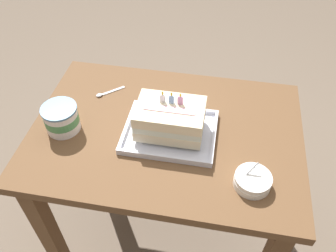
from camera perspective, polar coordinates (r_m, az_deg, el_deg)
The scene contains 7 objects.
ground_plane at distance 1.89m, azimuth -0.23°, elevation -16.68°, with size 8.00×8.00×0.00m, color #6B5B4C.
dining_table at distance 1.37m, azimuth -0.31°, elevation -4.45°, with size 0.98×0.69×0.76m.
foil_tray at distance 1.25m, azimuth 0.33°, elevation -1.07°, with size 0.32×0.26×0.02m.
birthday_cake at distance 1.20m, azimuth 0.35°, elevation 1.23°, with size 0.23×0.16×0.15m.
bowl_stack at distance 1.13m, azimuth 13.64°, elevation -8.67°, with size 0.12×0.12×0.08m.
ice_cream_tub at distance 1.29m, azimuth -17.00°, elevation 1.22°, with size 0.13×0.13×0.10m.
serving_spoon_near_tray at distance 1.43m, azimuth -10.31°, elevation 5.24°, with size 0.10×0.09×0.01m.
Camera 1 is at (0.16, -0.86, 1.68)m, focal length 37.35 mm.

